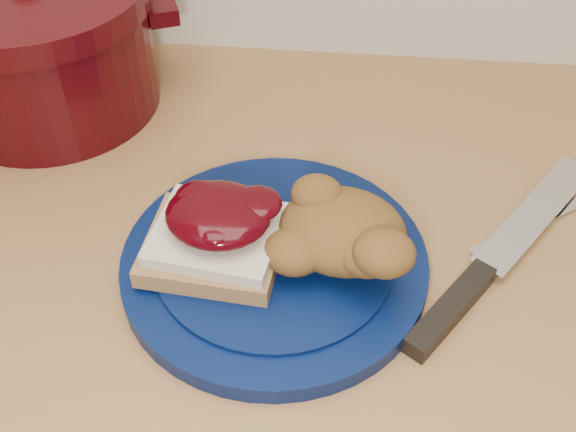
# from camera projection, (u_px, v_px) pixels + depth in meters

# --- Properties ---
(plate) EXTENTS (0.32, 0.32, 0.02)m
(plate) POSITION_uv_depth(u_px,v_px,m) (275.00, 264.00, 0.64)
(plate) COLOR #04113B
(plate) RESTS_ON wood_countertop
(sandwich) EXTENTS (0.12, 0.11, 0.06)m
(sandwich) POSITION_uv_depth(u_px,v_px,m) (216.00, 232.00, 0.61)
(sandwich) COLOR olive
(sandwich) RESTS_ON plate
(stuffing_mound) EXTENTS (0.13, 0.11, 0.06)m
(stuffing_mound) POSITION_uv_depth(u_px,v_px,m) (342.00, 231.00, 0.61)
(stuffing_mound) COLOR brown
(stuffing_mound) RESTS_ON plate
(chef_knife) EXTENTS (0.20, 0.26, 0.02)m
(chef_knife) POSITION_uv_depth(u_px,v_px,m) (476.00, 280.00, 0.63)
(chef_knife) COLOR black
(chef_knife) RESTS_ON wood_countertop
(butter_knife) EXTENTS (0.13, 0.10, 0.00)m
(butter_knife) POSITION_uv_depth(u_px,v_px,m) (535.00, 223.00, 0.68)
(butter_knife) COLOR silver
(butter_knife) RESTS_ON wood_countertop
(dutch_oven) EXTENTS (0.33, 0.33, 0.16)m
(dutch_oven) POSITION_uv_depth(u_px,v_px,m) (40.00, 44.00, 0.78)
(dutch_oven) COLOR #330508
(dutch_oven) RESTS_ON wood_countertop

